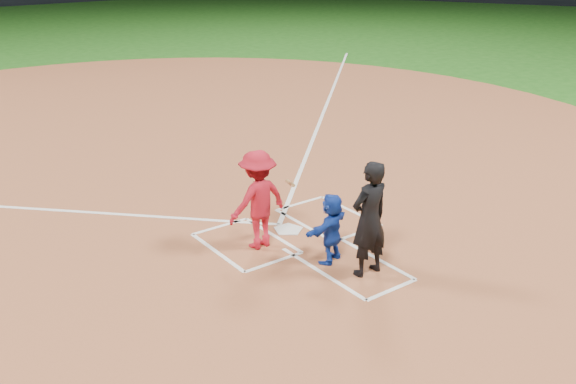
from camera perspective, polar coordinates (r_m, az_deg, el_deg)
ground at (r=12.39m, az=0.02°, el=-3.44°), size 120.00×120.00×0.00m
home_plate_dirt at (r=17.25m, az=-11.89°, el=3.53°), size 28.00×28.00×0.01m
home_plate at (r=12.38m, az=0.02°, el=-3.35°), size 0.60×0.60×0.02m
catcher at (r=11.01m, az=3.86°, el=-3.20°), size 1.22×0.75×1.25m
umpire at (r=10.51m, az=7.24°, el=-2.39°), size 0.73×0.48×1.98m
chalk_markings at (r=16.63m, az=-10.85°, el=2.95°), size 28.35×17.32×0.01m
batter_at_plate at (r=11.41m, az=-2.68°, el=-0.68°), size 1.44×0.91×1.82m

